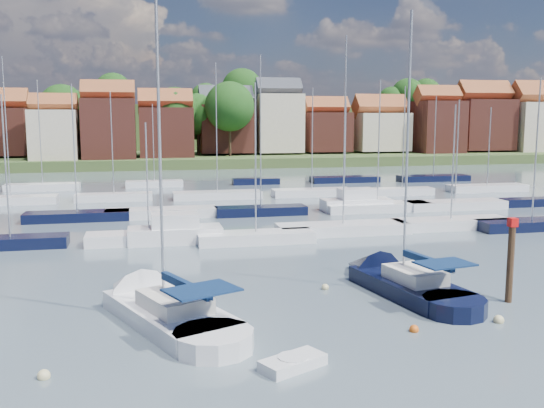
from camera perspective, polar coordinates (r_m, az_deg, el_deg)
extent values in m
plane|color=#4A5864|center=(66.57, -5.44, 0.05)|extent=(260.00, 260.00, 0.00)
cube|color=silver|center=(28.86, -9.63, -10.53)|extent=(6.32, 8.78, 1.20)
cone|color=silver|center=(33.30, -13.48, -8.08)|extent=(4.66, 4.96, 3.38)
cylinder|color=silver|center=(25.49, -5.53, -13.05)|extent=(4.44, 4.44, 1.20)
cube|color=silver|center=(28.09, -9.17, -9.02)|extent=(3.51, 4.04, 0.70)
cylinder|color=#B2B2B7|center=(27.87, -10.54, 5.79)|extent=(0.14, 0.14, 15.01)
cylinder|color=#B2B2B7|center=(26.88, -8.13, -7.90)|extent=(1.88, 4.17, 0.10)
cube|color=#0E2246|center=(26.84, -8.14, -7.59)|extent=(1.97, 4.04, 0.35)
cube|color=#0E2246|center=(25.55, -6.62, -8.03)|extent=(3.44, 3.00, 0.08)
cube|color=black|center=(33.67, 12.72, -7.87)|extent=(4.42, 7.85, 1.20)
cone|color=black|center=(37.38, 8.57, -6.14)|extent=(3.71, 4.11, 3.09)
cylinder|color=black|center=(30.88, 16.76, -9.51)|extent=(3.61, 3.61, 1.20)
cube|color=silver|center=(33.02, 13.29, -6.50)|extent=(2.70, 3.44, 0.70)
cylinder|color=#B2B2B7|center=(32.83, 12.62, 5.22)|extent=(0.14, 0.14, 14.02)
cylinder|color=#B2B2B7|center=(32.02, 14.43, -5.44)|extent=(0.87, 4.06, 0.10)
cube|color=#0E2246|center=(31.99, 14.44, -5.18)|extent=(1.03, 3.89, 0.35)
cube|color=#0E2246|center=(30.93, 15.95, -5.41)|extent=(2.92, 2.31, 0.08)
cube|color=silver|center=(23.79, 1.96, -14.79)|extent=(2.82, 2.21, 0.50)
cylinder|color=silver|center=(23.74, 1.97, -14.48)|extent=(1.19, 1.19, 0.32)
cylinder|color=#4C331E|center=(33.59, 21.43, -6.85)|extent=(0.36, 0.36, 6.63)
cube|color=red|center=(32.94, 21.72, -1.61)|extent=(0.40, 0.40, 0.44)
sphere|color=beige|center=(24.49, -20.67, -15.11)|extent=(0.48, 0.48, 0.48)
sphere|color=#D85914|center=(26.92, -6.26, -12.44)|extent=(0.42, 0.42, 0.42)
sphere|color=#D85914|center=(28.23, 13.22, -11.61)|extent=(0.43, 0.43, 0.43)
sphere|color=beige|center=(33.96, 5.02, -8.00)|extent=(0.41, 0.41, 0.41)
sphere|color=beige|center=(30.53, 20.54, -10.39)|extent=(0.50, 0.50, 0.50)
cube|color=black|center=(47.87, -23.40, -3.42)|extent=(8.01, 2.24, 1.00)
cylinder|color=#B2B2B7|center=(47.12, -23.79, 3.24)|extent=(0.12, 0.12, 10.16)
cube|color=silver|center=(46.57, -11.51, -3.21)|extent=(9.22, 2.58, 1.00)
cylinder|color=#B2B2B7|center=(45.89, -11.68, 2.41)|extent=(0.12, 0.12, 8.18)
cube|color=silver|center=(45.75, -1.53, -3.25)|extent=(8.78, 2.46, 1.00)
cylinder|color=#B2B2B7|center=(44.93, -1.56, 4.30)|extent=(0.12, 0.12, 11.06)
cube|color=silver|center=(49.60, 6.70, -2.40)|extent=(10.79, 3.02, 1.00)
cylinder|color=#B2B2B7|center=(48.76, 6.86, 6.80)|extent=(0.12, 0.12, 14.87)
cube|color=silver|center=(53.82, 16.46, -1.84)|extent=(10.13, 2.84, 1.00)
cylinder|color=#B2B2B7|center=(53.17, 16.69, 3.79)|extent=(0.12, 0.12, 9.59)
cube|color=black|center=(55.62, 23.24, -1.86)|extent=(9.52, 2.67, 1.00)
cylinder|color=#B2B2B7|center=(54.93, 23.62, 4.71)|extent=(0.12, 0.12, 11.77)
cube|color=silver|center=(46.40, -9.09, -3.00)|extent=(7.00, 2.60, 1.40)
cube|color=silver|center=(46.20, -9.13, -1.66)|extent=(3.50, 2.20, 1.30)
cube|color=black|center=(58.14, -17.85, -1.17)|extent=(9.30, 2.60, 1.00)
cylinder|color=#B2B2B7|center=(57.48, -18.13, 4.98)|extent=(0.12, 0.12, 11.48)
cube|color=silver|center=(58.22, -10.34, -0.89)|extent=(10.40, 2.91, 1.00)
cylinder|color=#B2B2B7|center=(57.65, -10.47, 3.91)|extent=(0.12, 0.12, 8.77)
cube|color=black|center=(58.52, -1.07, -0.71)|extent=(8.80, 2.46, 1.00)
cylinder|color=#B2B2B7|center=(57.82, -1.09, 6.82)|extent=(0.12, 0.12, 14.33)
cube|color=silver|center=(61.78, 9.87, -0.35)|extent=(10.73, 3.00, 1.00)
cylinder|color=#B2B2B7|center=(61.15, 10.03, 5.75)|extent=(0.12, 0.12, 12.14)
cube|color=silver|center=(65.21, 16.82, -0.13)|extent=(10.48, 2.93, 1.00)
cylinder|color=#B2B2B7|center=(64.66, 17.03, 4.82)|extent=(0.12, 0.12, 10.28)
cube|color=black|center=(70.13, 23.32, 0.11)|extent=(6.84, 1.91, 1.00)
cylinder|color=#B2B2B7|center=(69.66, 23.56, 4.12)|extent=(0.12, 0.12, 8.82)
cube|color=silver|center=(61.84, 7.92, -0.16)|extent=(7.00, 2.60, 1.40)
cube|color=silver|center=(61.69, 7.94, 0.85)|extent=(3.50, 2.20, 1.30)
cube|color=silver|center=(71.68, -23.37, 0.28)|extent=(9.71, 2.72, 1.00)
cylinder|color=#B2B2B7|center=(71.10, -23.74, 6.62)|extent=(0.12, 0.12, 14.88)
cube|color=silver|center=(70.64, -14.64, 0.58)|extent=(8.49, 2.38, 1.00)
cylinder|color=#B2B2B7|center=(70.11, -14.83, 5.57)|extent=(0.12, 0.12, 11.31)
cube|color=silver|center=(70.33, -5.17, 0.78)|extent=(10.16, 2.85, 1.00)
cylinder|color=#B2B2B7|center=(69.75, -5.25, 7.15)|extent=(0.12, 0.12, 14.59)
cube|color=silver|center=(72.68, 3.77, 1.04)|extent=(9.53, 2.67, 1.00)
cylinder|color=#B2B2B7|center=(72.15, 3.81, 6.14)|extent=(0.12, 0.12, 11.91)
cube|color=silver|center=(75.14, 12.15, 1.11)|extent=(7.62, 2.13, 1.00)
cylinder|color=#B2B2B7|center=(74.62, 12.30, 6.12)|extent=(0.12, 0.12, 12.13)
cube|color=silver|center=(81.74, 19.58, 1.39)|extent=(10.17, 2.85, 1.00)
cylinder|color=#B2B2B7|center=(81.31, 19.76, 5.14)|extent=(0.12, 0.12, 9.73)
cube|color=silver|center=(83.50, -20.76, 1.46)|extent=(9.24, 2.59, 1.00)
cylinder|color=#B2B2B7|center=(83.02, -21.01, 6.32)|extent=(0.12, 0.12, 13.17)
cube|color=silver|center=(83.28, -11.00, 1.83)|extent=(7.57, 2.12, 1.00)
cylinder|color=#B2B2B7|center=(82.85, -11.11, 5.70)|extent=(0.12, 0.12, 10.24)
cube|color=black|center=(84.85, -1.53, 2.10)|extent=(6.58, 1.84, 1.00)
cylinder|color=#B2B2B7|center=(84.48, -1.54, 5.14)|extent=(0.12, 0.12, 8.01)
cube|color=black|center=(88.10, 6.86, 2.27)|extent=(9.92, 2.78, 1.00)
cylinder|color=#B2B2B7|center=(87.68, 6.93, 6.15)|extent=(0.12, 0.12, 10.92)
cube|color=black|center=(92.35, 14.94, 2.33)|extent=(10.55, 2.95, 1.00)
cylinder|color=#B2B2B7|center=(91.94, 15.08, 6.21)|extent=(0.12, 0.12, 11.51)
cube|color=#45542A|center=(142.95, -9.05, 4.50)|extent=(200.00, 70.00, 3.00)
cube|color=#45542A|center=(167.69, -9.56, 6.65)|extent=(200.00, 60.00, 14.00)
cube|color=brown|center=(126.01, -24.18, 6.24)|extent=(10.37, 9.97, 8.73)
cube|color=beige|center=(115.52, -19.75, 6.12)|extent=(8.09, 8.80, 8.96)
cube|color=brown|center=(115.48, -19.88, 8.83)|extent=(8.25, 4.00, 4.00)
cube|color=brown|center=(115.56, -15.06, 6.82)|extent=(9.36, 10.17, 10.97)
cube|color=brown|center=(115.62, -15.19, 10.10)|extent=(9.54, 4.63, 4.63)
cube|color=brown|center=(117.24, -9.94, 6.61)|extent=(9.90, 8.56, 9.42)
cube|color=brown|center=(117.22, -10.01, 9.51)|extent=(10.10, 4.90, 4.90)
cube|color=brown|center=(123.26, -4.35, 7.09)|extent=(10.59, 8.93, 9.49)
cube|color=#383A42|center=(123.28, -4.38, 9.89)|extent=(10.80, 5.24, 5.24)
cube|color=beige|center=(124.29, 0.60, 7.62)|extent=(9.01, 8.61, 11.65)
cube|color=#383A42|center=(124.40, 0.60, 10.81)|extent=(9.19, 4.46, 4.46)
cube|color=brown|center=(128.18, 5.08, 6.79)|extent=(9.10, 9.34, 8.00)
cube|color=brown|center=(128.15, 5.11, 9.08)|extent=(9.28, 4.50, 4.50)
cube|color=beige|center=(131.75, 10.06, 6.71)|extent=(10.86, 9.59, 7.88)
cube|color=brown|center=(131.72, 10.12, 9.00)|extent=(11.07, 5.37, 5.37)
cube|color=brown|center=(134.22, 15.22, 6.98)|extent=(9.18, 9.96, 10.97)
cube|color=brown|center=(134.26, 15.33, 9.80)|extent=(9.36, 4.54, 4.54)
cube|color=brown|center=(140.90, 19.15, 7.06)|extent=(11.39, 9.67, 10.76)
cube|color=brown|center=(140.97, 19.28, 9.82)|extent=(11.62, 5.64, 5.64)
cube|color=beige|center=(146.42, 23.85, 6.62)|extent=(12.95, 8.52, 10.80)
cube|color=brown|center=(146.47, 24.01, 9.35)|extent=(13.21, 6.41, 6.41)
cylinder|color=#382619|center=(154.95, 12.57, 7.74)|extent=(0.50, 0.50, 4.47)
sphere|color=#1D4F18|center=(155.03, 12.64, 9.98)|extent=(8.18, 8.18, 8.18)
cylinder|color=#382619|center=(122.02, -6.92, 5.57)|extent=(0.50, 0.50, 4.46)
sphere|color=#1D4F18|center=(121.89, -6.97, 8.41)|extent=(8.15, 8.15, 8.15)
cylinder|color=#382619|center=(140.99, -2.81, 7.91)|extent=(0.50, 0.50, 5.15)
sphere|color=#1D4F18|center=(141.12, -2.83, 10.75)|extent=(9.41, 9.41, 9.41)
cylinder|color=#382619|center=(141.90, -14.63, 7.70)|extent=(0.50, 0.50, 4.56)
sphere|color=#1D4F18|center=(142.00, -14.73, 10.20)|extent=(8.34, 8.34, 8.34)
cylinder|color=#382619|center=(131.75, -19.00, 5.53)|extent=(0.50, 0.50, 5.15)
sphere|color=#1D4F18|center=(131.65, -19.14, 8.57)|extent=(9.42, 9.42, 9.42)
cylinder|color=#382619|center=(132.03, -2.79, 5.68)|extent=(0.50, 0.50, 3.77)
sphere|color=#1D4F18|center=(131.90, -2.81, 7.90)|extent=(6.89, 6.89, 6.89)
cylinder|color=#382619|center=(117.69, -3.98, 5.70)|extent=(0.50, 0.50, 5.21)
sphere|color=#1D4F18|center=(117.59, -4.01, 9.15)|extent=(9.53, 9.53, 9.53)
cylinder|color=#382619|center=(144.97, 16.65, 5.42)|extent=(0.50, 0.50, 2.97)
sphere|color=#1D4F18|center=(144.85, 16.72, 7.01)|extent=(5.44, 5.44, 5.44)
cylinder|color=#382619|center=(119.51, -9.04, 5.57)|extent=(0.50, 0.50, 4.84)
sphere|color=#1D4F18|center=(119.39, -9.11, 8.72)|extent=(8.85, 8.85, 8.85)
cylinder|color=#382619|center=(153.49, 11.13, 7.65)|extent=(0.50, 0.50, 3.72)
sphere|color=#1D4F18|center=(153.53, 11.18, 9.53)|extent=(6.80, 6.80, 6.80)
cylinder|color=#382619|center=(134.65, 15.23, 5.51)|extent=(0.50, 0.50, 4.05)
sphere|color=#1D4F18|center=(134.52, 15.32, 7.84)|extent=(7.40, 7.40, 7.40)
cylinder|color=#382619|center=(139.50, -6.21, 7.60)|extent=(0.50, 0.50, 3.93)
sphere|color=#1D4F18|center=(139.54, -6.25, 9.79)|extent=(7.19, 7.19, 7.19)
cylinder|color=#382619|center=(131.44, 4.85, 5.66)|extent=(0.50, 0.50, 3.82)
sphere|color=#1D4F18|center=(131.31, 4.88, 7.92)|extent=(6.99, 6.99, 6.99)
cylinder|color=#382619|center=(119.15, -16.89, 4.98)|extent=(0.50, 0.50, 3.48)
sphere|color=#1D4F18|center=(119.00, -16.99, 7.25)|extent=(6.37, 6.37, 6.37)
cylinder|color=#382619|center=(143.97, 14.87, 5.47)|extent=(0.50, 0.50, 2.99)
sphere|color=#1D4F18|center=(143.84, 14.93, 7.08)|extent=(5.46, 5.46, 5.46)
cylinder|color=#382619|center=(125.16, -6.98, 5.36)|extent=(0.50, 0.50, 3.25)
sphere|color=#1D4F18|center=(125.01, -7.02, 7.38)|extent=(5.94, 5.94, 5.94)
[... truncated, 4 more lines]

